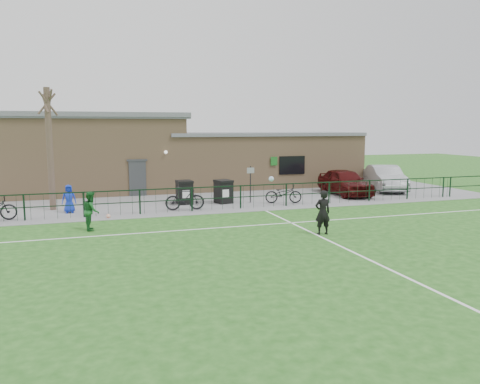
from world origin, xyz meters
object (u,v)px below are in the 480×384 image
object	(u,v)px
wheelie_bin_left	(184,193)
wheelie_bin_right	(223,192)
car_silver	(385,178)
ball_ground	(108,216)
outfield_player	(91,211)
sign_post	(250,184)
bicycle_e	(283,194)
bare_tree	(50,150)
car_maroon	(345,182)
bicycle_d	(185,198)
spectator_child	(69,199)

from	to	relation	value
wheelie_bin_left	wheelie_bin_right	distance (m)	2.09
car_silver	ball_ground	xyz separation A→B (m)	(-17.46, -4.05, -0.73)
outfield_player	ball_ground	distance (m)	2.49
wheelie_bin_left	ball_ground	size ratio (longest dim) A/B	6.00
sign_post	bicycle_e	world-z (taller)	sign_post
ball_ground	outfield_player	bearing A→B (deg)	-107.63
wheelie_bin_left	bare_tree	bearing A→B (deg)	175.72
sign_post	car_maroon	xyz separation A→B (m)	(6.44, 1.07, -0.21)
sign_post	bicycle_d	bearing A→B (deg)	-163.46
car_maroon	car_silver	world-z (taller)	car_silver
bare_tree	outfield_player	bearing A→B (deg)	-71.19
wheelie_bin_right	wheelie_bin_left	bearing A→B (deg)	158.39
car_silver	outfield_player	xyz separation A→B (m)	(-18.19, -6.33, -0.04)
car_maroon	spectator_child	xyz separation A→B (m)	(-15.68, -1.24, -0.11)
sign_post	car_maroon	distance (m)	6.53
wheelie_bin_left	bicycle_d	bearing A→B (deg)	-102.70
wheelie_bin_left	wheelie_bin_right	world-z (taller)	wheelie_bin_left
bare_tree	ball_ground	size ratio (longest dim) A/B	30.75
wheelie_bin_right	spectator_child	xyz separation A→B (m)	(-7.83, -0.54, 0.10)
wheelie_bin_right	ball_ground	bearing A→B (deg)	-170.31
wheelie_bin_left	car_maroon	xyz separation A→B (m)	(9.92, 0.35, 0.20)
sign_post	outfield_player	distance (m)	9.32
sign_post	car_silver	bearing A→B (deg)	11.44
sign_post	outfield_player	world-z (taller)	sign_post
wheelie_bin_left	sign_post	size ratio (longest dim) A/B	0.59
car_silver	spectator_child	bearing A→B (deg)	-155.09
bare_tree	wheelie_bin_right	distance (m)	8.99
wheelie_bin_left	bicycle_d	xyz separation A→B (m)	(-0.35, -1.85, -0.01)
car_maroon	wheelie_bin_left	bearing A→B (deg)	-175.69
wheelie_bin_left	ball_ground	world-z (taller)	wheelie_bin_left
bare_tree	spectator_child	world-z (taller)	bare_tree
bare_tree	bicycle_d	bearing A→B (deg)	-18.66
ball_ground	car_silver	bearing A→B (deg)	13.07
car_maroon	bicycle_e	bearing A→B (deg)	-157.50
bicycle_d	outfield_player	xyz separation A→B (m)	(-4.43, -3.19, 0.18)
wheelie_bin_left	outfield_player	xyz separation A→B (m)	(-4.78, -5.04, 0.18)
car_maroon	car_silver	bearing A→B (deg)	17.41
sign_post	bicycle_e	distance (m)	1.85
car_silver	bicycle_e	size ratio (longest dim) A/B	2.49
outfield_player	bare_tree	bearing A→B (deg)	19.55
sign_post	car_maroon	world-z (taller)	sign_post
sign_post	bicycle_d	size ratio (longest dim) A/B	1.04
wheelie_bin_left	bicycle_e	world-z (taller)	wheelie_bin_left
spectator_child	ball_ground	bearing A→B (deg)	-46.65
sign_post	bare_tree	bearing A→B (deg)	174.51
bicycle_d	spectator_child	size ratio (longest dim) A/B	1.42
bare_tree	car_silver	xyz separation A→B (m)	(19.99, 1.04, -2.18)
spectator_child	bicycle_e	bearing A→B (deg)	-1.98
car_maroon	ball_ground	distance (m)	14.33
bare_tree	bicycle_e	xyz separation A→B (m)	(11.71, -1.66, -2.47)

